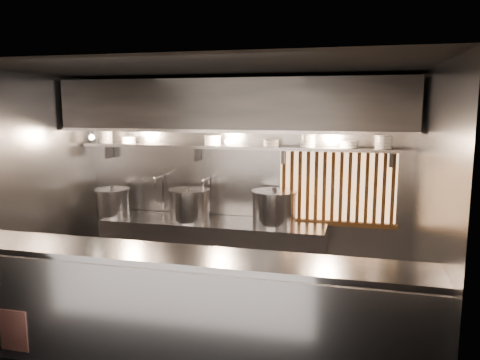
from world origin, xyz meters
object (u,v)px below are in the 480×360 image
at_px(stock_pot_left, 113,202).
at_px(stock_pot_mid, 190,205).
at_px(pendant_bulb, 228,141).
at_px(stock_pot_right, 274,207).
at_px(heat_lamp, 90,133).

distance_m(stock_pot_left, stock_pot_mid, 1.14).
distance_m(pendant_bulb, stock_pot_right, 1.05).
xyz_separation_m(pendant_bulb, stock_pot_left, (-1.65, -0.11, -0.87)).
relative_size(pendant_bulb, stock_pot_right, 0.27).
height_order(pendant_bulb, stock_pot_left, pendant_bulb).
relative_size(heat_lamp, pendant_bulb, 1.87).
relative_size(heat_lamp, stock_pot_mid, 0.48).
bearing_deg(stock_pot_left, heat_lamp, -121.80).
distance_m(stock_pot_mid, stock_pot_right, 1.14).
relative_size(heat_lamp, stock_pot_left, 0.60).
height_order(heat_lamp, stock_pot_mid, heat_lamp).
xyz_separation_m(heat_lamp, stock_pot_right, (2.42, 0.31, -0.94)).
height_order(stock_pot_left, stock_pot_right, stock_pot_right).
bearing_deg(heat_lamp, stock_pot_right, 7.28).
xyz_separation_m(pendant_bulb, stock_pot_right, (0.62, -0.04, -0.84)).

